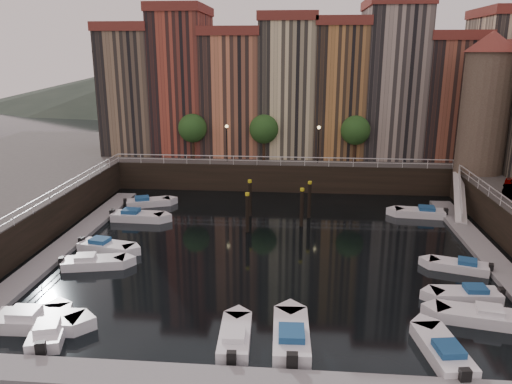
# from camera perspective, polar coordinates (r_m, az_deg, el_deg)

# --- Properties ---
(ground) EXTENTS (200.00, 200.00, 0.00)m
(ground) POSITION_cam_1_polar(r_m,az_deg,el_deg) (39.47, 1.84, -6.34)
(ground) COLOR black
(ground) RESTS_ON ground
(quay_far) EXTENTS (80.00, 20.00, 3.00)m
(quay_far) POSITION_cam_1_polar(r_m,az_deg,el_deg) (63.96, 3.18, 3.69)
(quay_far) COLOR black
(quay_far) RESTS_ON ground
(dock_left) EXTENTS (2.00, 28.00, 0.35)m
(dock_left) POSITION_cam_1_polar(r_m,az_deg,el_deg) (42.50, -20.71, -5.51)
(dock_left) COLOR gray
(dock_left) RESTS_ON ground
(dock_right) EXTENTS (2.00, 28.00, 0.35)m
(dock_right) POSITION_cam_1_polar(r_m,az_deg,el_deg) (40.99, 25.17, -6.79)
(dock_right) COLOR gray
(dock_right) RESTS_ON ground
(dock_near) EXTENTS (30.00, 2.00, 0.35)m
(dock_near) POSITION_cam_1_polar(r_m,az_deg,el_deg) (24.50, -0.57, -21.03)
(dock_near) COLOR gray
(dock_near) RESTS_ON ground
(mountains) EXTENTS (145.00, 100.00, 18.00)m
(mountains) POSITION_cam_1_polar(r_m,az_deg,el_deg) (146.69, 5.07, 12.99)
(mountains) COLOR #2D382D
(mountains) RESTS_ON ground
(far_terrace) EXTENTS (48.70, 10.30, 17.50)m
(far_terrace) POSITION_cam_1_polar(r_m,az_deg,el_deg) (60.17, 6.46, 11.95)
(far_terrace) COLOR #7B664E
(far_terrace) RESTS_ON quay_far
(corner_tower) EXTENTS (5.20, 5.20, 13.80)m
(corner_tower) POSITION_cam_1_polar(r_m,az_deg,el_deg) (54.32, 24.77, 9.42)
(corner_tower) COLOR #6B5B4C
(corner_tower) RESTS_ON quay_right
(promenade_trees) EXTENTS (21.20, 3.20, 5.20)m
(promenade_trees) POSITION_cam_1_polar(r_m,az_deg,el_deg) (55.44, 1.59, 7.18)
(promenade_trees) COLOR black
(promenade_trees) RESTS_ON quay_far
(street_lamps) EXTENTS (10.36, 0.36, 4.18)m
(street_lamps) POSITION_cam_1_polar(r_m,az_deg,el_deg) (54.54, 1.88, 6.30)
(street_lamps) COLOR black
(street_lamps) RESTS_ON quay_far
(railings) EXTENTS (36.08, 34.04, 0.52)m
(railings) POSITION_cam_1_polar(r_m,az_deg,el_deg) (42.90, 2.26, 0.81)
(railings) COLOR white
(railings) RESTS_ON ground
(gangway) EXTENTS (2.78, 8.32, 3.73)m
(gangway) POSITION_cam_1_polar(r_m,az_deg,el_deg) (50.61, 22.26, -0.25)
(gangway) COLOR white
(gangway) RESTS_ON ground
(mooring_pilings) EXTENTS (5.86, 4.67, 3.78)m
(mooring_pilings) POSITION_cam_1_polar(r_m,az_deg,el_deg) (44.52, 2.45, -1.50)
(mooring_pilings) COLOR black
(mooring_pilings) RESTS_ON ground
(boat_left_0) EXTENTS (5.25, 2.06, 1.20)m
(boat_left_0) POSITION_cam_1_polar(r_m,az_deg,el_deg) (31.17, -23.96, -13.32)
(boat_left_0) COLOR white
(boat_left_0) RESTS_ON ground
(boat_left_1) EXTENTS (4.64, 2.51, 1.04)m
(boat_left_1) POSITION_cam_1_polar(r_m,az_deg,el_deg) (37.76, -18.18, -7.65)
(boat_left_1) COLOR white
(boat_left_1) RESTS_ON ground
(boat_left_2) EXTENTS (4.65, 2.49, 1.04)m
(boat_left_2) POSITION_cam_1_polar(r_m,az_deg,el_deg) (40.41, -16.83, -5.98)
(boat_left_2) COLOR white
(boat_left_2) RESTS_ON ground
(boat_left_3) EXTENTS (4.94, 1.94, 1.13)m
(boat_left_3) POSITION_cam_1_polar(r_m,az_deg,el_deg) (46.77, -13.48, -2.71)
(boat_left_3) COLOR white
(boat_left_3) RESTS_ON ground
(boat_left_4) EXTENTS (4.60, 3.08, 1.04)m
(boat_left_4) POSITION_cam_1_polar(r_m,az_deg,el_deg) (50.94, -12.35, -1.15)
(boat_left_4) COLOR white
(boat_left_4) RESTS_ON ground
(boat_right_0) EXTENTS (4.86, 2.55, 1.09)m
(boat_right_0) POSITION_cam_1_polar(r_m,az_deg,el_deg) (31.82, 24.19, -12.81)
(boat_right_0) COLOR white
(boat_right_0) RESTS_ON ground
(boat_right_1) EXTENTS (4.38, 1.78, 1.00)m
(boat_right_1) POSITION_cam_1_polar(r_m,az_deg,el_deg) (34.12, 23.02, -10.76)
(boat_right_1) COLOR white
(boat_right_1) RESTS_ON ground
(boat_right_2) EXTENTS (4.27, 2.58, 0.96)m
(boat_right_2) POSITION_cam_1_polar(r_m,az_deg,el_deg) (38.21, 22.32, -7.84)
(boat_right_2) COLOR white
(boat_right_2) RESTS_ON ground
(boat_right_4) EXTENTS (4.77, 2.13, 1.08)m
(boat_right_4) POSITION_cam_1_polar(r_m,az_deg,el_deg) (49.03, 18.34, -2.25)
(boat_right_4) COLOR white
(boat_right_4) RESTS_ON ground
(boat_near_0) EXTENTS (2.84, 4.78, 1.07)m
(boat_near_0) POSITION_cam_1_polar(r_m,az_deg,el_deg) (30.20, -22.50, -14.22)
(boat_near_0) COLOR white
(boat_near_0) RESTS_ON ground
(boat_near_1) EXTENTS (1.82, 4.48, 1.02)m
(boat_near_1) POSITION_cam_1_polar(r_m,az_deg,el_deg) (27.35, -2.43, -16.27)
(boat_near_1) COLOR white
(boat_near_1) RESTS_ON ground
(boat_near_2) EXTENTS (2.07, 5.25, 1.20)m
(boat_near_2) POSITION_cam_1_polar(r_m,az_deg,el_deg) (27.36, 4.04, -16.15)
(boat_near_2) COLOR white
(boat_near_2) RESTS_ON ground
(boat_near_3) EXTENTS (2.40, 4.91, 1.10)m
(boat_near_3) POSITION_cam_1_polar(r_m,az_deg,el_deg) (27.84, 20.65, -16.69)
(boat_near_3) COLOR white
(boat_near_3) RESTS_ON ground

